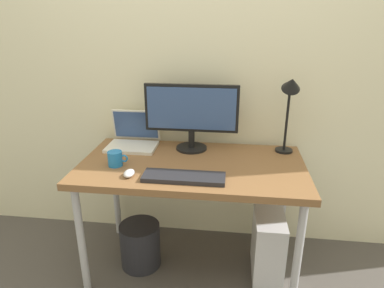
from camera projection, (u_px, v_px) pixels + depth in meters
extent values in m
plane|color=#4C4742|center=(192.00, 264.00, 2.27)|extent=(6.00, 6.00, 0.00)
cube|color=beige|center=(200.00, 59.00, 2.20)|extent=(4.40, 0.04, 2.60)
cube|color=brown|center=(192.00, 166.00, 2.01)|extent=(1.32, 0.71, 0.04)
cylinder|color=#B2B2B7|center=(81.00, 241.00, 1.94)|extent=(0.04, 0.04, 0.70)
cylinder|color=#B2B2B7|center=(297.00, 259.00, 1.80)|extent=(0.04, 0.04, 0.70)
cylinder|color=#B2B2B7|center=(116.00, 191.00, 2.49)|extent=(0.04, 0.04, 0.70)
cylinder|color=#B2B2B7|center=(283.00, 202.00, 2.35)|extent=(0.04, 0.04, 0.70)
cylinder|color=black|center=(192.00, 148.00, 2.22)|extent=(0.20, 0.20, 0.01)
cylinder|color=black|center=(192.00, 139.00, 2.20)|extent=(0.04, 0.04, 0.11)
cube|color=black|center=(192.00, 108.00, 2.12)|extent=(0.59, 0.03, 0.30)
cube|color=#334C7F|center=(191.00, 109.00, 2.11)|extent=(0.56, 0.01, 0.26)
cube|color=silver|center=(132.00, 147.00, 2.22)|extent=(0.32, 0.22, 0.02)
cube|color=silver|center=(136.00, 125.00, 2.30)|extent=(0.32, 0.04, 0.21)
cube|color=#334C7F|center=(136.00, 125.00, 2.29)|extent=(0.30, 0.03, 0.18)
cylinder|color=black|center=(284.00, 150.00, 2.18)|extent=(0.11, 0.11, 0.01)
cylinder|color=black|center=(287.00, 119.00, 2.10)|extent=(0.02, 0.02, 0.40)
cone|color=black|center=(292.00, 84.00, 1.98)|extent=(0.11, 0.14, 0.13)
cube|color=#232328|center=(184.00, 177.00, 1.80)|extent=(0.44, 0.14, 0.02)
ellipsoid|color=silver|center=(129.00, 173.00, 1.83)|extent=(0.06, 0.09, 0.03)
cylinder|color=#1E72BF|center=(115.00, 159.00, 1.96)|extent=(0.08, 0.08, 0.09)
torus|color=#1E72BF|center=(124.00, 158.00, 1.95)|extent=(0.05, 0.01, 0.05)
cube|color=silver|center=(268.00, 244.00, 2.14)|extent=(0.18, 0.36, 0.42)
cylinder|color=#232328|center=(140.00, 245.00, 2.23)|extent=(0.26, 0.26, 0.30)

